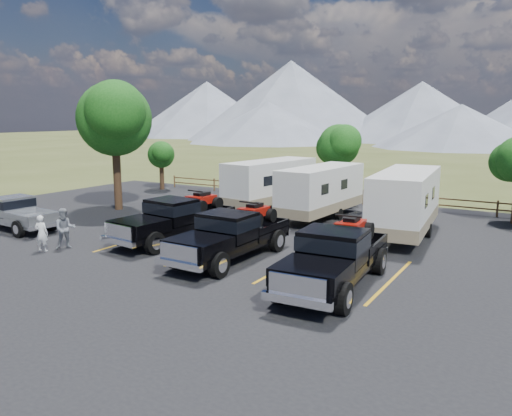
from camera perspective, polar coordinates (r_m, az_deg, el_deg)
The scene contains 17 objects.
ground at distance 17.57m, azimuth -8.16°, elevation -8.76°, with size 320.00×320.00×0.00m, color #424C20.
asphalt_lot at distance 19.86m, azimuth -2.68°, elevation -6.34°, with size 44.00×34.00×0.04m, color black.
stall_lines at distance 20.66m, azimuth -1.14°, elevation -5.59°, with size 12.12×5.50×0.01m.
tree_big_nw at distance 31.80m, azimuth -15.91°, elevation 9.76°, with size 5.54×5.18×7.84m.
tree_north at distance 34.29m, azimuth 9.41°, elevation 7.09°, with size 3.46×3.24×5.25m.
tree_nw_small at distance 40.07m, azimuth -10.80°, elevation 6.00°, with size 2.59×2.43×3.85m.
rail_fence at distance 32.88m, azimuth 15.45°, elevation 1.05°, with size 36.12×0.12×1.00m.
mountain_range at distance 120.20m, azimuth 22.63°, elevation 10.65°, with size 209.00×71.00×20.00m.
rig_left at distance 23.46m, azimuth -9.12°, elevation -1.13°, with size 2.86×6.78×2.20m.
rig_center at distance 20.16m, azimuth -2.80°, elevation -2.95°, with size 2.40×6.54×2.17m.
rig_right at distance 17.14m, azimuth 9.06°, elevation -5.37°, with size 2.70×6.83×2.24m.
trailer_left at distance 31.06m, azimuth 1.66°, elevation 2.80°, with size 3.15×8.76×3.03m.
trailer_center at distance 28.34m, azimuth 7.44°, elevation 1.88°, with size 2.62×8.49×2.94m.
trailer_right at distance 24.82m, azimuth 16.68°, elevation 0.58°, with size 3.02×9.11×3.15m.
pickup_silver at distance 28.23m, azimuth -25.88°, elevation -0.47°, with size 5.76×2.28×1.69m.
person_a at distance 23.20m, azimuth -23.31°, elevation -2.67°, with size 0.58×0.38×1.58m, color silver.
person_b at distance 23.28m, azimuth -20.99°, elevation -2.21°, with size 0.87×0.68×1.78m, color gray.
Camera 1 is at (10.56, -12.82, 5.74)m, focal length 35.00 mm.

